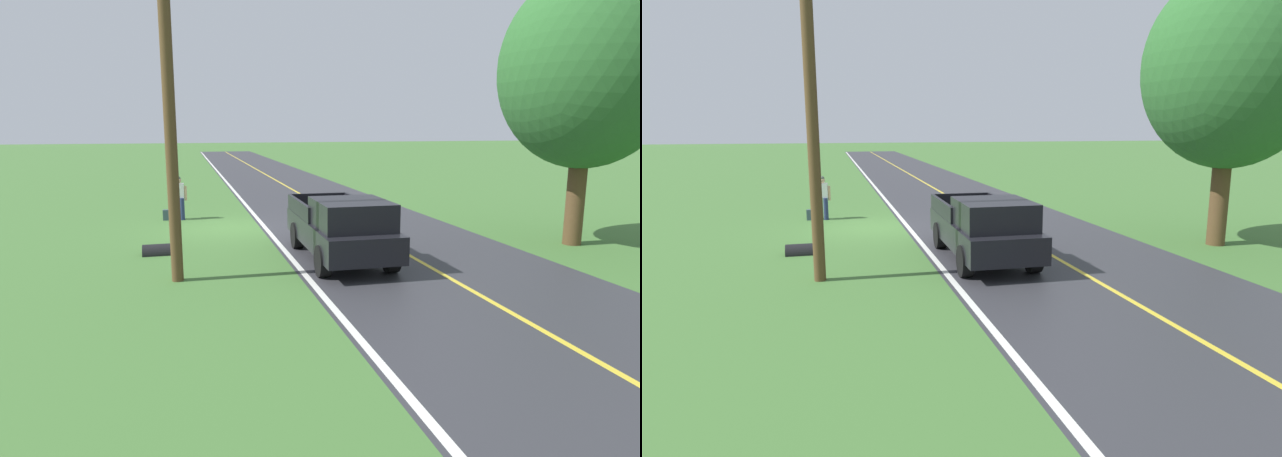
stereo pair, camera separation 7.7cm
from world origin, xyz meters
TOP-DOWN VIEW (x-y plane):
  - ground_plane at (0.00, 0.00)m, footprint 200.00×200.00m
  - road_surface at (-4.67, 0.00)m, footprint 7.16×120.00m
  - lane_edge_line at (-1.28, 0.00)m, footprint 0.16×117.60m
  - lane_centre_line at (-4.67, 0.00)m, footprint 0.14×117.60m
  - hitchhiker_walking at (1.77, -2.38)m, footprint 0.62×0.53m
  - suitcase_carried at (2.19, -2.33)m, footprint 0.47×0.23m
  - pickup_truck_passing at (-2.60, 5.73)m, footprint 2.16×5.43m
  - tree_far_side_near at (-10.30, 5.50)m, footprint 5.17×5.17m
  - utility_pole_roadside at (1.85, 6.59)m, footprint 0.28×0.28m
  - drainage_culvert at (2.45, 3.61)m, footprint 0.80×0.60m

SIDE VIEW (x-z plane):
  - ground_plane at x=0.00m, z-range 0.00..0.00m
  - drainage_culvert at x=2.45m, z-range -0.30..0.30m
  - road_surface at x=-4.67m, z-range 0.00..0.00m
  - lane_edge_line at x=-1.28m, z-range 0.00..0.01m
  - lane_centre_line at x=-4.67m, z-range 0.00..0.01m
  - suitcase_carried at x=2.19m, z-range 0.00..0.42m
  - pickup_truck_passing at x=-2.60m, z-range 0.06..1.88m
  - hitchhiker_walking at x=1.77m, z-range 0.11..1.85m
  - utility_pole_roadside at x=1.85m, z-range 0.00..7.18m
  - tree_far_side_near at x=-10.30m, z-range 1.18..9.54m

